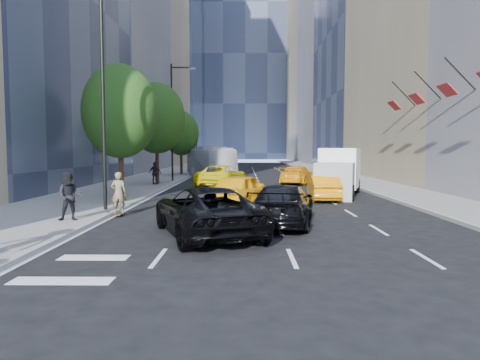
{
  "coord_description": "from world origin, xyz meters",
  "views": [
    {
      "loc": [
        -0.25,
        -15.02,
        2.84
      ],
      "look_at": [
        -0.43,
        2.38,
        1.6
      ],
      "focal_mm": 32.0,
      "sensor_mm": 36.0,
      "label": 1
    }
  ],
  "objects_px": {
    "skateboarder": "(119,196)",
    "black_sedan_mercedes": "(283,205)",
    "box_truck": "(339,172)",
    "city_bus": "(210,162)",
    "black_sedan_lincoln": "(206,211)"
  },
  "relations": [
    {
      "from": "skateboarder",
      "to": "black_sedan_mercedes",
      "type": "distance_m",
      "value": 7.09
    },
    {
      "from": "box_truck",
      "to": "city_bus",
      "type": "bearing_deg",
      "value": 136.86
    },
    {
      "from": "skateboarder",
      "to": "box_truck",
      "type": "xyz_separation_m",
      "value": [
        11.17,
        8.26,
        0.6
      ]
    },
    {
      "from": "black_sedan_lincoln",
      "to": "box_truck",
      "type": "relative_size",
      "value": 0.9
    },
    {
      "from": "skateboarder",
      "to": "box_truck",
      "type": "distance_m",
      "value": 13.9
    },
    {
      "from": "skateboarder",
      "to": "box_truck",
      "type": "height_order",
      "value": "box_truck"
    },
    {
      "from": "black_sedan_mercedes",
      "to": "city_bus",
      "type": "height_order",
      "value": "city_bus"
    },
    {
      "from": "skateboarder",
      "to": "city_bus",
      "type": "relative_size",
      "value": 0.16
    },
    {
      "from": "skateboarder",
      "to": "box_truck",
      "type": "bearing_deg",
      "value": -148.32
    },
    {
      "from": "skateboarder",
      "to": "black_sedan_mercedes",
      "type": "height_order",
      "value": "skateboarder"
    },
    {
      "from": "city_bus",
      "to": "box_truck",
      "type": "bearing_deg",
      "value": -79.39
    },
    {
      "from": "black_sedan_mercedes",
      "to": "black_sedan_lincoln",
      "type": "bearing_deg",
      "value": 47.11
    },
    {
      "from": "skateboarder",
      "to": "city_bus",
      "type": "distance_m",
      "value": 25.64
    },
    {
      "from": "black_sedan_lincoln",
      "to": "black_sedan_mercedes",
      "type": "height_order",
      "value": "black_sedan_lincoln"
    },
    {
      "from": "black_sedan_lincoln",
      "to": "box_truck",
      "type": "bearing_deg",
      "value": -140.21
    }
  ]
}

